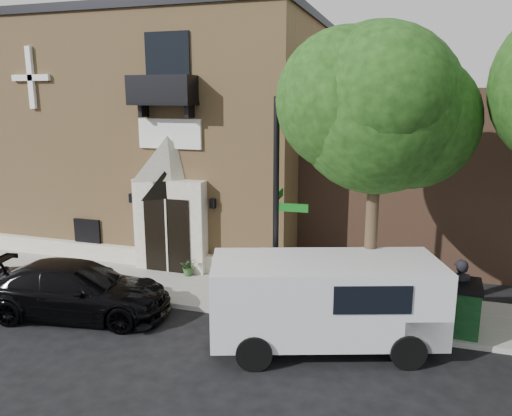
{
  "coord_description": "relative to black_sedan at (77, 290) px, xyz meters",
  "views": [
    {
      "loc": [
        6.95,
        -12.36,
        6.09
      ],
      "look_at": [
        2.36,
        2.0,
        2.75
      ],
      "focal_mm": 35.0,
      "sensor_mm": 36.0,
      "label": 1
    }
  ],
  "objects": [
    {
      "name": "ground",
      "position": [
        1.94,
        1.26,
        -0.77
      ],
      "size": [
        120.0,
        120.0,
        0.0
      ],
      "primitive_type": "plane",
      "color": "black",
      "rests_on": "ground"
    },
    {
      "name": "sidewalk",
      "position": [
        2.94,
        2.76,
        -0.7
      ],
      "size": [
        42.0,
        3.0,
        0.15
      ],
      "primitive_type": "cube",
      "color": "gray",
      "rests_on": "ground"
    },
    {
      "name": "church",
      "position": [
        -1.05,
        9.21,
        3.86
      ],
      "size": [
        12.2,
        11.01,
        9.3
      ],
      "color": "#AA8250",
      "rests_on": "ground"
    },
    {
      "name": "street_tree_left",
      "position": [
        7.96,
        1.6,
        5.09
      ],
      "size": [
        4.97,
        4.38,
        7.77
      ],
      "color": "#38281C",
      "rests_on": "sidewalk"
    },
    {
      "name": "black_sedan",
      "position": [
        0.0,
        0.0,
        0.0
      ],
      "size": [
        5.62,
        3.05,
        1.55
      ],
      "primitive_type": "imported",
      "rotation": [
        0.0,
        0.0,
        1.74
      ],
      "color": "black",
      "rests_on": "ground"
    },
    {
      "name": "cargo_van",
      "position": [
        7.22,
        0.37,
        0.49
      ],
      "size": [
        5.91,
        3.84,
        2.25
      ],
      "rotation": [
        0.0,
        0.0,
        0.33
      ],
      "color": "silver",
      "rests_on": "ground"
    },
    {
      "name": "street_sign",
      "position": [
        5.45,
        1.48,
        2.39
      ],
      "size": [
        0.95,
        0.95,
        5.98
      ],
      "rotation": [
        0.0,
        0.0,
        0.05
      ],
      "color": "black",
      "rests_on": "sidewalk"
    },
    {
      "name": "fire_hydrant",
      "position": [
        8.46,
        1.77,
        -0.26
      ],
      "size": [
        0.42,
        0.33,
        0.73
      ],
      "color": "#A41200",
      "rests_on": "sidewalk"
    },
    {
      "name": "dumpster",
      "position": [
        9.72,
        1.97,
        0.05
      ],
      "size": [
        2.09,
        1.25,
        1.33
      ],
      "rotation": [
        0.0,
        0.0,
        -0.05
      ],
      "color": "#0E3517",
      "rests_on": "sidewalk"
    },
    {
      "name": "planter",
      "position": [
        1.79,
        3.59,
        -0.3
      ],
      "size": [
        0.72,
        0.67,
        0.64
      ],
      "primitive_type": "imported",
      "rotation": [
        0.0,
        0.0,
        0.37
      ],
      "color": "#355C2A",
      "rests_on": "sidewalk"
    },
    {
      "name": "pedestrian_near",
      "position": [
        10.2,
        2.13,
        0.32
      ],
      "size": [
        0.73,
        0.52,
        1.88
      ],
      "primitive_type": "imported",
      "rotation": [
        0.0,
        0.0,
        3.24
      ],
      "color": "black",
      "rests_on": "sidewalk"
    }
  ]
}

